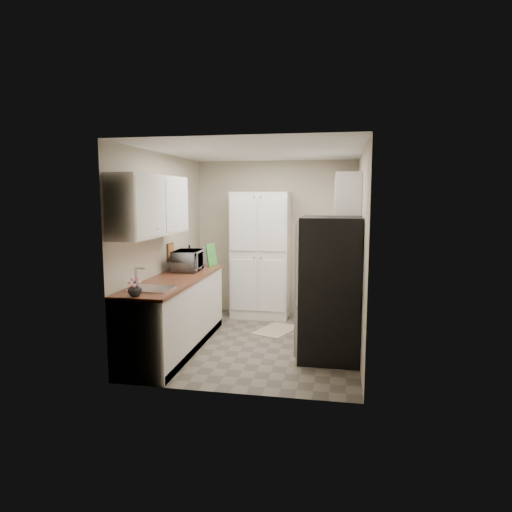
{
  "coord_description": "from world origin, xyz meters",
  "views": [
    {
      "loc": [
        1.05,
        -5.78,
        1.95
      ],
      "look_at": [
        -0.06,
        0.15,
        1.14
      ],
      "focal_mm": 32.0,
      "sensor_mm": 36.0,
      "label": 1
    }
  ],
  "objects": [
    {
      "name": "ground",
      "position": [
        0.0,
        0.0,
        0.0
      ],
      "size": [
        3.2,
        3.2,
        0.0
      ],
      "primitive_type": "plane",
      "color": "#665B4C",
      "rests_on": "ground"
    },
    {
      "name": "room_shell",
      "position": [
        -0.02,
        -0.01,
        1.63
      ],
      "size": [
        2.64,
        3.24,
        2.52
      ],
      "color": "#B8AC95",
      "rests_on": "ground"
    },
    {
      "name": "pantry_cabinet",
      "position": [
        -0.2,
        1.32,
        1.0
      ],
      "size": [
        0.9,
        0.55,
        2.0
      ],
      "primitive_type": "cube",
      "color": "silver",
      "rests_on": "ground"
    },
    {
      "name": "base_cabinet_left",
      "position": [
        -0.99,
        -0.43,
        0.44
      ],
      "size": [
        0.6,
        2.3,
        0.88
      ],
      "primitive_type": "cube",
      "color": "silver",
      "rests_on": "ground"
    },
    {
      "name": "countertop_left",
      "position": [
        -0.99,
        -0.43,
        0.9
      ],
      "size": [
        0.63,
        2.33,
        0.04
      ],
      "primitive_type": "cube",
      "color": "brown",
      "rests_on": "base_cabinet_left"
    },
    {
      "name": "base_cabinet_right",
      "position": [
        0.99,
        1.19,
        0.44
      ],
      "size": [
        0.6,
        0.8,
        0.88
      ],
      "primitive_type": "cube",
      "color": "silver",
      "rests_on": "ground"
    },
    {
      "name": "countertop_right",
      "position": [
        0.99,
        1.19,
        0.9
      ],
      "size": [
        0.63,
        0.83,
        0.04
      ],
      "primitive_type": "cube",
      "color": "brown",
      "rests_on": "base_cabinet_right"
    },
    {
      "name": "electric_range",
      "position": [
        0.97,
        0.39,
        0.48
      ],
      "size": [
        0.71,
        0.78,
        1.13
      ],
      "color": "#B7B7BC",
      "rests_on": "ground"
    },
    {
      "name": "refrigerator",
      "position": [
        0.94,
        -0.41,
        0.85
      ],
      "size": [
        0.7,
        0.72,
        1.7
      ],
      "primitive_type": "cube",
      "color": "#B7B7BC",
      "rests_on": "ground"
    },
    {
      "name": "microwave",
      "position": [
        -1.01,
        0.13,
        1.06
      ],
      "size": [
        0.38,
        0.53,
        0.28
      ],
      "primitive_type": "imported",
      "rotation": [
        0.0,
        0.0,
        1.64
      ],
      "color": "#B3B2B7",
      "rests_on": "countertop_left"
    },
    {
      "name": "wine_bottle",
      "position": [
        -1.1,
        0.46,
        1.06
      ],
      "size": [
        0.07,
        0.07,
        0.29
      ],
      "primitive_type": "cylinder",
      "color": "black",
      "rests_on": "countertop_left"
    },
    {
      "name": "flower_vase",
      "position": [
        -1.02,
        -1.5,
        1.0
      ],
      "size": [
        0.15,
        0.15,
        0.15
      ],
      "primitive_type": "imported",
      "rotation": [
        0.0,
        0.0,
        -0.01
      ],
      "color": "silver",
      "rests_on": "countertop_left"
    },
    {
      "name": "cutting_board",
      "position": [
        -0.81,
        0.6,
        1.08
      ],
      "size": [
        0.07,
        0.26,
        0.33
      ],
      "primitive_type": "cube",
      "rotation": [
        0.0,
        0.0,
        -0.19
      ],
      "color": "green",
      "rests_on": "countertop_left"
    },
    {
      "name": "toaster_oven",
      "position": [
        0.97,
        1.29,
        1.04
      ],
      "size": [
        0.34,
        0.42,
        0.24
      ],
      "primitive_type": "cube",
      "rotation": [
        0.0,
        0.0,
        0.04
      ],
      "color": "silver",
      "rests_on": "countertop_right"
    },
    {
      "name": "fruit_basket",
      "position": [
        0.96,
        1.28,
        1.22
      ],
      "size": [
        0.37,
        0.37,
        0.12
      ],
      "primitive_type": null,
      "rotation": [
        0.0,
        0.0,
        -0.34
      ],
      "color": "orange",
      "rests_on": "toaster_oven"
    },
    {
      "name": "kitchen_mat",
      "position": [
        0.16,
        0.58,
        0.01
      ],
      "size": [
        0.67,
        0.82,
        0.01
      ],
      "primitive_type": "cube",
      "rotation": [
        0.0,
        0.0,
        -0.39
      ],
      "color": "tan",
      "rests_on": "ground"
    }
  ]
}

